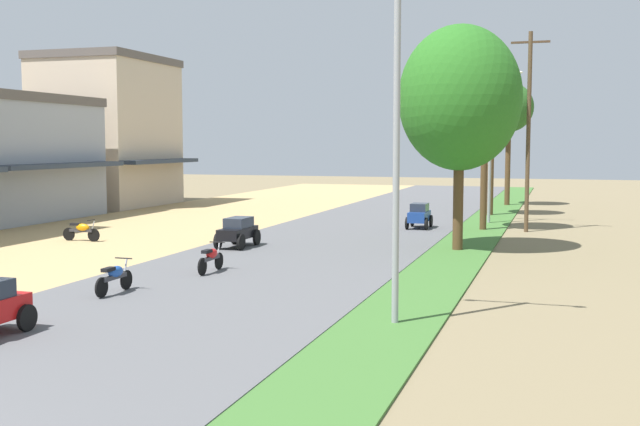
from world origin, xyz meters
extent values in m
cube|color=#999EA8|center=(-20.00, 28.89, 3.20)|extent=(6.91, 9.76, 6.40)
cube|color=#2D3847|center=(-15.95, 28.89, 3.08)|extent=(1.20, 9.76, 0.25)
cube|color=#C6B299|center=(-20.00, 39.39, 4.80)|extent=(6.90, 8.43, 9.60)
cube|color=#2D3847|center=(-15.95, 39.39, 3.08)|extent=(1.20, 8.43, 0.25)
cube|color=#59514C|center=(-20.00, 39.39, 9.85)|extent=(7.10, 8.63, 0.50)
cylinder|color=black|center=(-9.58, 22.01, 0.34)|extent=(0.56, 0.06, 0.56)
cylinder|color=black|center=(-10.82, 22.01, 0.34)|extent=(0.56, 0.06, 0.56)
cube|color=#333338|center=(-10.20, 22.01, 0.52)|extent=(1.12, 0.12, 0.12)
ellipsoid|color=orange|center=(-10.12, 22.01, 0.66)|extent=(0.64, 0.28, 0.32)
cube|color=black|center=(-10.48, 22.01, 0.78)|extent=(0.44, 0.20, 0.10)
cylinder|color=#A5A8AD|center=(-9.64, 22.01, 0.61)|extent=(0.26, 0.05, 0.68)
cylinder|color=black|center=(-9.70, 22.01, 0.98)|extent=(0.04, 0.54, 0.04)
cylinder|color=#4C351E|center=(5.57, 24.24, 2.26)|extent=(0.40, 0.40, 4.39)
ellipsoid|color=#27651E|center=(5.57, 24.24, 6.01)|extent=(4.77, 4.77, 5.66)
cylinder|color=#4C351E|center=(5.83, 31.79, 3.06)|extent=(0.32, 0.32, 6.00)
ellipsoid|color=#1D6820|center=(5.83, 31.79, 7.04)|extent=(3.28, 3.28, 3.58)
cylinder|color=#4C351E|center=(5.45, 39.81, 3.20)|extent=(0.37, 0.37, 6.28)
ellipsoid|color=#205921|center=(5.45, 39.81, 7.18)|extent=(3.19, 3.19, 3.03)
cylinder|color=#4C351E|center=(5.90, 47.70, 2.92)|extent=(0.35, 0.35, 5.72)
ellipsoid|color=#27571F|center=(5.90, 47.70, 6.69)|extent=(3.29, 3.29, 3.33)
cylinder|color=gray|center=(5.80, 11.23, 4.02)|extent=(0.16, 0.16, 7.93)
cylinder|color=gray|center=(5.80, 35.19, 4.09)|extent=(0.16, 0.16, 8.06)
cylinder|color=gray|center=(5.10, 35.19, 7.97)|extent=(1.40, 0.08, 0.08)
ellipsoid|color=silver|center=(4.40, 35.19, 7.90)|extent=(0.36, 0.20, 0.14)
cylinder|color=gray|center=(6.50, 35.19, 7.97)|extent=(1.40, 0.08, 0.08)
ellipsoid|color=silver|center=(7.20, 35.19, 7.90)|extent=(0.36, 0.20, 0.14)
cylinder|color=brown|center=(7.87, 31.92, 4.76)|extent=(0.20, 0.20, 9.51)
cube|color=#473323|center=(7.87, 31.92, 9.01)|extent=(1.80, 0.10, 0.10)
cylinder|color=black|center=(-1.81, 7.87, 0.38)|extent=(0.10, 0.60, 0.60)
cube|color=black|center=(-2.95, 22.14, 0.65)|extent=(0.88, 2.25, 0.44)
cube|color=#232B38|center=(-2.95, 22.24, 1.07)|extent=(0.81, 1.30, 0.40)
cylinder|color=black|center=(-3.45, 22.95, 0.40)|extent=(0.11, 0.64, 0.64)
cylinder|color=black|center=(-2.46, 22.95, 0.40)|extent=(0.11, 0.64, 0.64)
cylinder|color=black|center=(-3.45, 21.33, 0.40)|extent=(0.11, 0.64, 0.64)
cylinder|color=black|center=(-2.46, 21.33, 0.40)|extent=(0.11, 0.64, 0.64)
cube|color=navy|center=(2.79, 31.23, 0.66)|extent=(0.84, 1.95, 0.50)
cube|color=#232B38|center=(2.79, 31.28, 1.11)|extent=(0.77, 1.10, 0.40)
cylinder|color=black|center=(3.26, 30.53, 0.38)|extent=(0.10, 0.60, 0.60)
cylinder|color=black|center=(2.32, 30.53, 0.38)|extent=(0.10, 0.60, 0.60)
cylinder|color=black|center=(3.26, 31.94, 0.38)|extent=(0.10, 0.60, 0.60)
cylinder|color=black|center=(2.32, 31.94, 0.38)|extent=(0.10, 0.60, 0.60)
cylinder|color=black|center=(-2.35, 12.84, 0.36)|extent=(0.06, 0.56, 0.56)
cylinder|color=black|center=(-2.35, 11.60, 0.36)|extent=(0.06, 0.56, 0.56)
cube|color=#333338|center=(-2.35, 12.22, 0.54)|extent=(0.12, 1.12, 0.12)
ellipsoid|color=#1E4CA5|center=(-2.35, 12.30, 0.68)|extent=(0.28, 0.64, 0.32)
cube|color=black|center=(-2.35, 11.94, 0.80)|extent=(0.20, 0.44, 0.10)
cylinder|color=#A5A8AD|center=(-2.35, 12.78, 0.63)|extent=(0.05, 0.26, 0.68)
cylinder|color=black|center=(-2.35, 12.72, 1.00)|extent=(0.54, 0.04, 0.04)
cylinder|color=black|center=(-1.34, 16.88, 0.36)|extent=(0.06, 0.56, 0.56)
cylinder|color=black|center=(-1.34, 15.64, 0.36)|extent=(0.06, 0.56, 0.56)
cube|color=#333338|center=(-1.34, 16.26, 0.54)|extent=(0.12, 1.12, 0.12)
ellipsoid|color=red|center=(-1.34, 16.34, 0.68)|extent=(0.28, 0.64, 0.32)
cube|color=black|center=(-1.34, 15.98, 0.80)|extent=(0.20, 0.44, 0.10)
cylinder|color=#A5A8AD|center=(-1.34, 16.82, 0.63)|extent=(0.05, 0.26, 0.68)
cylinder|color=black|center=(-1.34, 16.76, 1.00)|extent=(0.54, 0.04, 0.04)
camera|label=1|loc=(9.44, -6.18, 4.23)|focal=43.17mm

